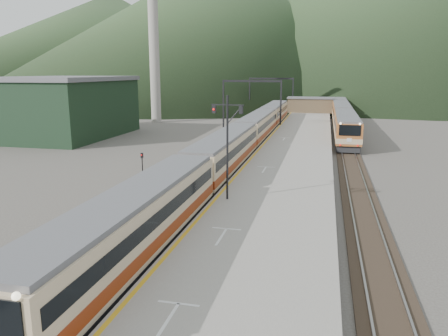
% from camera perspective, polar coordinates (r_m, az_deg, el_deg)
% --- Properties ---
extents(ground, '(400.00, 400.00, 0.00)m').
position_cam_1_polar(ground, '(19.38, -16.25, -16.81)').
color(ground, '#47423D').
rests_on(ground, ground).
extents(track_main, '(2.60, 200.00, 0.23)m').
position_cam_1_polar(track_main, '(56.04, 3.93, 2.99)').
color(track_main, black).
rests_on(track_main, ground).
extents(track_far, '(2.60, 200.00, 0.23)m').
position_cam_1_polar(track_far, '(57.03, -1.04, 3.18)').
color(track_far, black).
rests_on(track_far, ground).
extents(track_second, '(2.60, 200.00, 0.23)m').
position_cam_1_polar(track_second, '(55.43, 15.75, 2.44)').
color(track_second, black).
rests_on(track_second, ground).
extents(platform, '(8.00, 100.00, 1.00)m').
position_cam_1_polar(platform, '(53.41, 9.54, 2.84)').
color(platform, gray).
rests_on(platform, ground).
extents(gantry_near, '(9.55, 0.25, 8.00)m').
position_cam_1_polar(gantry_near, '(70.63, 3.65, 9.47)').
color(gantry_near, black).
rests_on(gantry_near, ground).
extents(gantry_far, '(9.55, 0.25, 8.00)m').
position_cam_1_polar(gantry_far, '(95.36, 6.17, 10.21)').
color(gantry_far, black).
rests_on(gantry_far, ground).
extents(warehouse, '(14.50, 20.50, 8.60)m').
position_cam_1_polar(warehouse, '(67.63, -20.06, 7.53)').
color(warehouse, black).
rests_on(warehouse, ground).
extents(smokestack, '(1.80, 1.80, 30.00)m').
position_cam_1_polar(smokestack, '(82.70, -9.16, 16.31)').
color(smokestack, '#9E998E').
rests_on(smokestack, ground).
extents(station_shed, '(9.40, 4.40, 3.10)m').
position_cam_1_polar(station_shed, '(92.88, 11.20, 8.12)').
color(station_shed, brown).
rests_on(station_shed, platform).
extents(hill_a, '(180.00, 180.00, 60.00)m').
position_cam_1_polar(hill_a, '(211.31, -0.37, 18.15)').
color(hill_a, '#2B4224').
rests_on(hill_a, ground).
extents(hill_b, '(220.00, 220.00, 75.00)m').
position_cam_1_polar(hill_b, '(247.12, 18.90, 18.44)').
color(hill_b, '#2B4224').
rests_on(hill_b, ground).
extents(hill_d, '(200.00, 200.00, 55.00)m').
position_cam_1_polar(hill_d, '(285.84, -14.30, 15.81)').
color(hill_d, '#2B4224').
rests_on(hill_d, ground).
extents(main_train, '(2.84, 77.75, 3.46)m').
position_cam_1_polar(main_train, '(49.15, 2.69, 3.89)').
color(main_train, tan).
rests_on(main_train, track_main).
extents(second_train, '(2.92, 59.91, 3.56)m').
position_cam_1_polar(second_train, '(81.07, 15.07, 6.93)').
color(second_train, '#A55D2B').
rests_on(second_train, track_second).
extents(signal_mast, '(2.20, 0.32, 6.84)m').
position_cam_1_polar(signal_mast, '(28.31, 0.44, 4.09)').
color(signal_mast, black).
rests_on(signal_mast, platform).
extents(short_signal_a, '(0.24, 0.19, 2.27)m').
position_cam_1_polar(short_signal_a, '(23.99, -17.05, -7.19)').
color(short_signal_a, black).
rests_on(short_signal_a, ground).
extents(short_signal_b, '(0.22, 0.16, 2.27)m').
position_cam_1_polar(short_signal_b, '(46.92, -1.25, 2.88)').
color(short_signal_b, black).
rests_on(short_signal_b, ground).
extents(short_signal_c, '(0.25, 0.20, 2.27)m').
position_cam_1_polar(short_signal_c, '(39.37, -10.64, 0.78)').
color(short_signal_c, black).
rests_on(short_signal_c, ground).
extents(worker, '(0.67, 0.62, 1.53)m').
position_cam_1_polar(worker, '(25.22, -19.49, -8.08)').
color(worker, '#1D232C').
rests_on(worker, ground).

